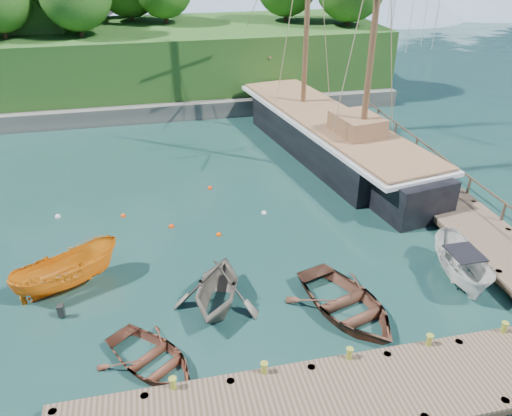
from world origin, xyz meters
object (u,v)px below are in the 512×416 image
Objects in this scene: motorboat_orange at (70,286)px; cabin_boat_white at (459,280)px; rowboat_1 at (218,306)px; schooner at (328,139)px; rowboat_0 at (152,365)px; rowboat_2 at (346,312)px.

cabin_boat_white is at bearing -126.79° from motorboat_orange.
rowboat_1 is at bearing -171.75° from cabin_boat_white.
cabin_boat_white is at bearing -96.53° from schooner.
rowboat_1 is at bearing -139.53° from motorboat_orange.
schooner reaches higher than motorboat_orange.
cabin_boat_white is at bearing 16.60° from rowboat_1.
rowboat_0 is 0.97× the size of rowboat_1.
schooner is (12.44, 16.71, 1.10)m from rowboat_0.
schooner is at bearing 74.90° from rowboat_1.
motorboat_orange is at bearing 83.96° from rowboat_0.
rowboat_2 is at bearing -159.34° from cabin_boat_white.
motorboat_orange reaches higher than cabin_boat_white.
motorboat_orange is (-3.30, 5.29, 0.00)m from rowboat_0.
schooner reaches higher than cabin_boat_white.
motorboat_orange reaches higher than rowboat_2.
rowboat_2 is at bearing -136.48° from motorboat_orange.
rowboat_0 is 13.55m from cabin_boat_white.
rowboat_1 is 0.80× the size of rowboat_2.
motorboat_orange is 0.17× the size of schooner.
rowboat_1 is 6.59m from motorboat_orange.
cabin_boat_white is at bearing -29.01° from rowboat_0.
rowboat_0 is 3.82m from rowboat_1.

